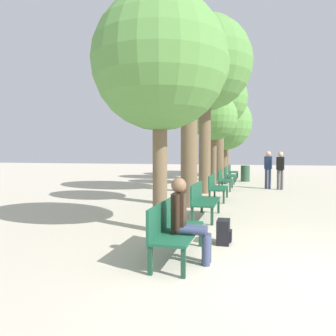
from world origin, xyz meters
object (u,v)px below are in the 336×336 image
at_px(bench_row_3, 224,179).
at_px(tree_row_6, 227,120).
at_px(tree_row_1, 189,70).
at_px(person_seated, 186,218).
at_px(pedestrian_near, 268,167).
at_px(tree_row_4, 219,100).
at_px(bench_row_1, 202,198).
at_px(bench_row_5, 232,171).
at_px(tree_row_0, 160,63).
at_px(tree_row_2, 205,65).
at_px(pedestrian_mid, 280,168).
at_px(bench_row_0, 172,227).
at_px(bench_row_2, 216,186).
at_px(bench_row_4, 228,174).
at_px(tree_row_3, 214,118).
at_px(trash_bin, 245,173).
at_px(tree_row_5, 224,123).
at_px(backpack, 224,232).

xyz_separation_m(bench_row_3, tree_row_6, (-0.65, 11.14, 3.67)).
distance_m(tree_row_1, person_seated, 6.11).
bearing_deg(pedestrian_near, tree_row_4, 125.10).
distance_m(bench_row_1, bench_row_5, 12.86).
bearing_deg(tree_row_0, tree_row_2, 90.00).
distance_m(person_seated, pedestrian_near, 10.87).
relative_size(bench_row_5, tree_row_0, 0.33).
relative_size(tree_row_0, pedestrian_mid, 2.89).
distance_m(bench_row_0, tree_row_1, 6.08).
distance_m(bench_row_2, bench_row_4, 6.43).
relative_size(tree_row_3, person_seated, 3.61).
distance_m(tree_row_1, tree_row_2, 3.58).
xyz_separation_m(bench_row_4, trash_bin, (0.85, 1.31, -0.04)).
xyz_separation_m(tree_row_5, tree_row_6, (-0.00, 2.98, 0.52)).
bearing_deg(bench_row_5, pedestrian_near, -70.64).
xyz_separation_m(bench_row_4, pedestrian_mid, (2.42, -2.57, 0.47)).
bearing_deg(tree_row_4, bench_row_5, 70.19).
xyz_separation_m(bench_row_3, pedestrian_mid, (2.42, 0.64, 0.47)).
height_order(tree_row_4, tree_row_6, tree_row_4).
xyz_separation_m(bench_row_5, backpack, (0.71, -15.07, -0.28)).
bearing_deg(pedestrian_near, backpack, -97.18).
xyz_separation_m(backpack, pedestrian_near, (1.21, 9.61, 0.76)).
relative_size(pedestrian_near, pedestrian_mid, 1.01).
xyz_separation_m(tree_row_0, tree_row_6, (0.00, 19.18, 0.72)).
relative_size(tree_row_6, pedestrian_near, 3.23).
bearing_deg(tree_row_1, bench_row_3, 82.27).
xyz_separation_m(bench_row_3, tree_row_1, (-0.65, -4.79, 3.59)).
bearing_deg(pedestrian_near, pedestrian_mid, -33.52).
relative_size(bench_row_5, tree_row_4, 0.25).
relative_size(tree_row_5, person_seated, 4.38).
bearing_deg(trash_bin, pedestrian_mid, -68.04).
height_order(bench_row_2, bench_row_5, same).
xyz_separation_m(tree_row_4, pedestrian_near, (2.57, -3.65, -3.68)).
xyz_separation_m(tree_row_1, pedestrian_mid, (3.07, 5.43, -3.13)).
bearing_deg(backpack, bench_row_5, 92.69).
relative_size(bench_row_5, backpack, 3.63).
relative_size(tree_row_5, pedestrian_mid, 3.30).
relative_size(tree_row_6, trash_bin, 6.08).
height_order(bench_row_1, tree_row_5, tree_row_5).
bearing_deg(bench_row_4, backpack, -86.58).
xyz_separation_m(bench_row_5, tree_row_6, (-0.65, 4.71, 3.67)).
height_order(bench_row_4, bench_row_5, same).
distance_m(bench_row_2, tree_row_0, 5.69).
height_order(tree_row_5, pedestrian_mid, tree_row_5).
bearing_deg(bench_row_3, pedestrian_mid, 14.88).
height_order(bench_row_4, trash_bin, trash_bin).
bearing_deg(bench_row_1, tree_row_1, 111.60).
bearing_deg(bench_row_3, trash_bin, 79.34).
bearing_deg(backpack, tree_row_2, 100.59).
height_order(bench_row_2, tree_row_6, tree_row_6).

